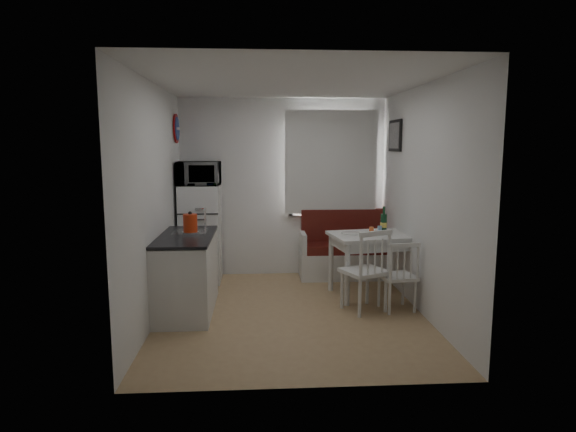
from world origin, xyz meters
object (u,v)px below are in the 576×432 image
Objects in this scene: kitchen_counter at (187,273)px; dining_table at (374,241)px; chair_left at (366,262)px; fridge at (201,234)px; bench at (346,255)px; kettle at (190,223)px; wine_bottle at (384,219)px; microwave at (199,174)px; chair_right at (400,269)px.

dining_table is at bearing 11.09° from kitchen_counter.
fridge reaches higher than chair_left.
chair_left is (-0.06, -1.57, 0.28)m from bench.
chair_left is (2.06, -0.22, 0.15)m from kitchen_counter.
kettle reaches higher than wine_bottle.
dining_table is 0.72m from chair_left.
kitchen_counter is 2.56m from wine_bottle.
kitchen_counter is 2.20× the size of chair_left.
microwave reaches higher than kitchen_counter.
kettle is (0.03, -1.15, -0.51)m from microwave.
kettle is (0.03, -1.20, 0.34)m from fridge.
chair_left is 0.40m from chair_right.
bench is at bearing 63.16° from chair_left.
kitchen_counter is 0.96× the size of bench.
kitchen_counter is 2.52m from bench.
chair_right is 0.76× the size of microwave.
kitchen_counter is at bearing -90.94° from microwave.
kettle is (-2.40, 0.24, 0.52)m from chair_right.
kitchen_counter is 1.27m from fridge.
microwave is (-2.43, 1.40, 1.02)m from chair_right.
kettle is at bearing 164.65° from chair_right.
chair_left is 2.51m from fridge.
fridge reaches higher than kettle.
chair_right is at bearing -87.34° from dining_table.
microwave is (0.00, -0.05, 0.85)m from fridge.
bench is at bearing 3.04° from fridge.
chair_right is (0.14, -0.66, -0.20)m from dining_table.
kitchen_counter is at bearing -90.90° from fridge.
wine_bottle is (0.14, 0.10, 0.26)m from dining_table.
microwave is at bearing 91.49° from kettle.
kettle is at bearing -167.97° from wine_bottle.
microwave reaches higher than bench.
kettle is at bearing -88.57° from fridge.
microwave is at bearing -90.00° from fridge.
wine_bottle reaches higher than chair_right.
wine_bottle reaches higher than bench.
kettle reaches higher than chair_left.
kettle is at bearing -147.60° from bench.
dining_table is 2.65× the size of chair_right.
microwave reaches higher than chair_right.
chair_right is at bearing -78.14° from bench.
chair_right is (0.39, 0.01, -0.09)m from chair_left.
kettle reaches higher than dining_table.
wine_bottle is (2.40, 0.51, -0.06)m from kettle.
chair_left is (-0.25, -0.67, -0.11)m from dining_table.
chair_left is at bearing 172.62° from chair_right.
microwave reaches higher than kettle.
chair_right is 1.32× the size of wine_bottle.
wine_bottle is at bearing -67.83° from bench.
microwave is (0.02, 1.19, 1.08)m from kitchen_counter.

